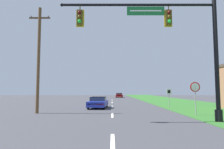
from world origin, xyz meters
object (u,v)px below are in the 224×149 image
Objects in this scene: car_ahead at (98,102)px; stop_sign at (195,91)px; signal_mast at (177,40)px; utility_pole_near at (38,58)px; far_car at (119,95)px; route_sign_post at (169,94)px.

stop_sign is (7.87, -6.45, 1.26)m from car_ahead.
utility_pole_near is (-10.29, 4.64, -0.30)m from signal_mast.
utility_pole_near reaches higher than signal_mast.
utility_pole_near reaches higher than far_car.
route_sign_post is at bearing -1.65° from car_ahead.
car_ahead is 10.25m from stop_sign.
car_ahead is 1.80× the size of stop_sign.
utility_pole_near is (-12.39, -4.76, 3.15)m from route_sign_post.
car_ahead is 32.48m from far_car.
car_ahead is 7.70m from route_sign_post.
route_sign_post is (7.64, -0.22, 0.92)m from car_ahead.
far_car is 0.48× the size of utility_pole_near.
stop_sign is (2.33, 3.17, -3.12)m from signal_mast.
far_car is 38.38m from utility_pole_near.
utility_pole_near is at bearing 155.74° from signal_mast.
car_ahead is at bearing 140.67° from stop_sign.
car_ahead is 1.03× the size of far_car.
route_sign_post is (-0.23, 6.23, -0.34)m from stop_sign.
signal_mast reaches higher than route_sign_post.
route_sign_post is (2.10, 9.39, -3.46)m from signal_mast.
signal_mast is 1.10× the size of utility_pole_near.
far_car is 32.81m from route_sign_post.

